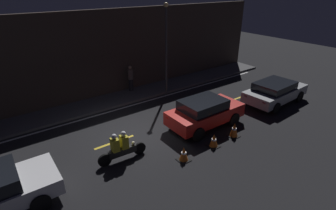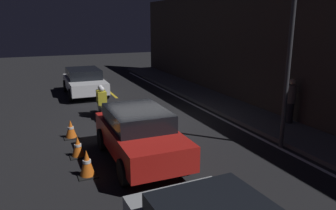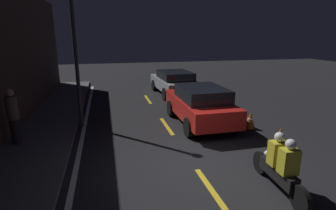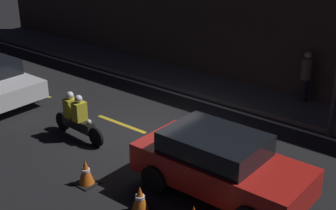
{
  "view_description": "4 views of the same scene",
  "coord_description": "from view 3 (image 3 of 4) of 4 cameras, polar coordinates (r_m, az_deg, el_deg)",
  "views": [
    {
      "loc": [
        -5.1,
        -9.84,
        6.79
      ],
      "look_at": [
        2.24,
        0.18,
        0.96
      ],
      "focal_mm": 28.0,
      "sensor_mm": 36.0,
      "label": 1
    },
    {
      "loc": [
        12.03,
        -4.06,
        4.0
      ],
      "look_at": [
        1.71,
        0.3,
        1.08
      ],
      "focal_mm": 35.0,
      "sensor_mm": 36.0,
      "label": 2
    },
    {
      "loc": [
        -5.82,
        2.19,
        3.39
      ],
      "look_at": [
        2.32,
        0.23,
        1.16
      ],
      "focal_mm": 28.0,
      "sensor_mm": 36.0,
      "label": 3
    },
    {
      "loc": [
        8.38,
        -9.23,
        6.1
      ],
      "look_at": [
        0.9,
        -0.05,
        1.15
      ],
      "focal_mm": 50.0,
      "sensor_mm": 36.0,
      "label": 4
    }
  ],
  "objects": [
    {
      "name": "raised_curb",
      "position": [
        7.04,
        -30.73,
        -15.52
      ],
      "size": [
        28.0,
        2.03,
        0.14
      ],
      "color": "#4C4C4F",
      "rests_on": "ground"
    },
    {
      "name": "traffic_cone_near",
      "position": [
        8.9,
        23.18,
        -6.58
      ],
      "size": [
        0.5,
        0.5,
        0.65
      ],
      "color": "black",
      "rests_on": "ground"
    },
    {
      "name": "taxi_red",
      "position": [
        10.25,
        7.04,
        0.21
      ],
      "size": [
        4.04,
        1.92,
        1.51
      ],
      "rotation": [
        0.0,
        0.0,
        0.0
      ],
      "color": "red",
      "rests_on": "ground"
    },
    {
      "name": "street_lamp",
      "position": [
        10.17,
        -19.71,
        13.19
      ],
      "size": [
        0.28,
        0.28,
        5.76
      ],
      "color": "#333338",
      "rests_on": "ground"
    },
    {
      "name": "lane_dash_d",
      "position": [
        10.16,
        -0.31,
        -4.59
      ],
      "size": [
        2.0,
        0.14,
        0.01
      ],
      "color": "gold",
      "rests_on": "ground"
    },
    {
      "name": "traffic_cone_mid",
      "position": [
        10.27,
        17.45,
        -3.3
      ],
      "size": [
        0.5,
        0.5,
        0.63
      ],
      "color": "black",
      "rests_on": "ground"
    },
    {
      "name": "lane_solid_kerb",
      "position": [
        6.8,
        -20.03,
        -15.99
      ],
      "size": [
        25.2,
        0.14,
        0.01
      ],
      "color": "silver",
      "rests_on": "ground"
    },
    {
      "name": "traffic_cone_far",
      "position": [
        11.41,
        13.73,
        -0.96
      ],
      "size": [
        0.51,
        0.51,
        0.73
      ],
      "color": "black",
      "rests_on": "ground"
    },
    {
      "name": "motorcycle",
      "position": [
        6.38,
        23.34,
        -12.02
      ],
      "size": [
        2.13,
        0.4,
        1.35
      ],
      "rotation": [
        0.0,
        0.0,
        -0.06
      ],
      "color": "black",
      "rests_on": "ground"
    },
    {
      "name": "lane_dash_c",
      "position": [
        6.28,
        9.6,
        -17.94
      ],
      "size": [
        2.0,
        0.14,
        0.01
      ],
      "color": "gold",
      "rests_on": "ground"
    },
    {
      "name": "lane_dash_e",
      "position": [
        14.4,
        -4.41,
        1.24
      ],
      "size": [
        2.0,
        0.14,
        0.01
      ],
      "color": "gold",
      "rests_on": "ground"
    },
    {
      "name": "pedestrian",
      "position": [
        9.25,
        -30.65,
        -2.1
      ],
      "size": [
        0.34,
        0.34,
        1.72
      ],
      "color": "black",
      "rests_on": "raised_curb"
    },
    {
      "name": "ground_plane",
      "position": [
        7.08,
        6.37,
        -13.8
      ],
      "size": [
        56.0,
        56.0,
        0.0
      ],
      "primitive_type": "plane",
      "color": "black"
    },
    {
      "name": "hatchback_silver",
      "position": [
        15.51,
        1.36,
        5.11
      ],
      "size": [
        4.4,
        2.15,
        1.38
      ],
      "rotation": [
        0.0,
        0.0,
        0.04
      ],
      "color": "#9EA0A5",
      "rests_on": "ground"
    }
  ]
}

